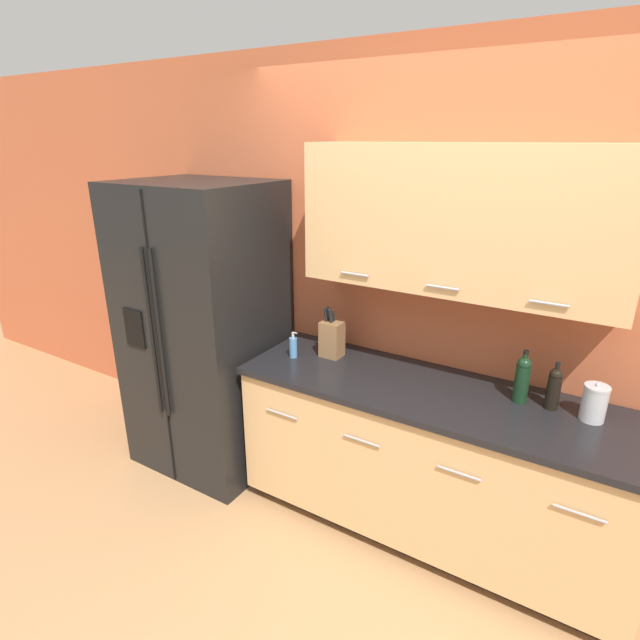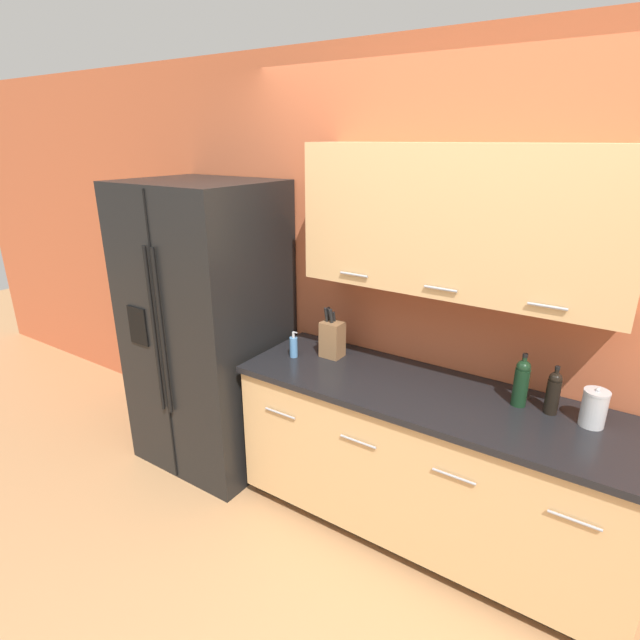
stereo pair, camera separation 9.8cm
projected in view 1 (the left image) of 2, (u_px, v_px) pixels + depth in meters
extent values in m
plane|color=#B27F51|center=(343.00, 640.00, 2.23)|extent=(14.00, 14.00, 0.00)
cube|color=#BC5B38|center=(451.00, 296.00, 2.72)|extent=(10.00, 0.05, 2.60)
cube|color=tan|center=(459.00, 220.00, 2.40)|extent=(1.57, 0.32, 0.71)
cylinder|color=#99999E|center=(355.00, 274.00, 2.59)|extent=(0.16, 0.01, 0.01)
cylinder|color=#99999E|center=(443.00, 288.00, 2.36)|extent=(0.16, 0.01, 0.01)
cylinder|color=#99999E|center=(549.00, 304.00, 2.13)|extent=(0.16, 0.01, 0.01)
cube|color=black|center=(425.00, 518.00, 2.88)|extent=(2.01, 0.54, 0.09)
cube|color=tan|center=(428.00, 459.00, 2.70)|extent=(2.05, 0.62, 0.77)
cube|color=black|center=(433.00, 394.00, 2.55)|extent=(2.07, 0.64, 0.03)
cylinder|color=#99999E|center=(282.00, 414.00, 2.73)|extent=(0.20, 0.01, 0.01)
cylinder|color=#99999E|center=(362.00, 441.00, 2.49)|extent=(0.20, 0.01, 0.01)
cylinder|color=#99999E|center=(459.00, 473.00, 2.25)|extent=(0.20, 0.01, 0.01)
cylinder|color=#99999E|center=(580.00, 514.00, 2.01)|extent=(0.20, 0.01, 0.01)
cube|color=black|center=(205.00, 330.00, 3.24)|extent=(0.90, 0.75, 1.88)
cube|color=black|center=(160.00, 349.00, 2.94)|extent=(0.01, 0.01, 1.84)
cylinder|color=black|center=(152.00, 334.00, 2.91)|extent=(0.02, 0.02, 1.03)
cylinder|color=black|center=(160.00, 337.00, 2.88)|extent=(0.02, 0.02, 1.03)
cube|color=black|center=(134.00, 328.00, 3.01)|extent=(0.16, 0.01, 0.24)
cube|color=olive|center=(332.00, 339.00, 2.92)|extent=(0.12, 0.11, 0.21)
cylinder|color=black|center=(328.00, 314.00, 2.90)|extent=(0.02, 0.04, 0.08)
cylinder|color=black|center=(326.00, 315.00, 2.87)|extent=(0.02, 0.03, 0.09)
cylinder|color=black|center=(333.00, 316.00, 2.88)|extent=(0.02, 0.03, 0.06)
cylinder|color=black|center=(331.00, 316.00, 2.86)|extent=(0.02, 0.04, 0.09)
cylinder|color=black|center=(521.00, 384.00, 2.42)|extent=(0.07, 0.07, 0.19)
sphere|color=black|center=(525.00, 364.00, 2.38)|extent=(0.07, 0.07, 0.07)
cylinder|color=black|center=(525.00, 360.00, 2.37)|extent=(0.02, 0.02, 0.06)
cylinder|color=black|center=(526.00, 352.00, 2.36)|extent=(0.03, 0.03, 0.02)
cylinder|color=#4C7FB2|center=(293.00, 347.00, 2.92)|extent=(0.05, 0.05, 0.12)
cylinder|color=#B2B2B5|center=(293.00, 335.00, 2.89)|extent=(0.02, 0.02, 0.04)
cylinder|color=#B2B2B5|center=(295.00, 333.00, 2.88)|extent=(0.03, 0.01, 0.01)
cylinder|color=black|center=(553.00, 393.00, 2.35)|extent=(0.06, 0.06, 0.17)
sphere|color=black|center=(556.00, 374.00, 2.32)|extent=(0.06, 0.06, 0.06)
cylinder|color=black|center=(557.00, 371.00, 2.32)|extent=(0.02, 0.02, 0.06)
cylinder|color=black|center=(558.00, 364.00, 2.30)|extent=(0.02, 0.02, 0.01)
cylinder|color=#B7B7BA|center=(594.00, 404.00, 2.26)|extent=(0.11, 0.11, 0.16)
cylinder|color=#B7B7BA|center=(598.00, 387.00, 2.23)|extent=(0.11, 0.11, 0.01)
sphere|color=#B7B7BA|center=(598.00, 385.00, 2.23)|extent=(0.02, 0.02, 0.02)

